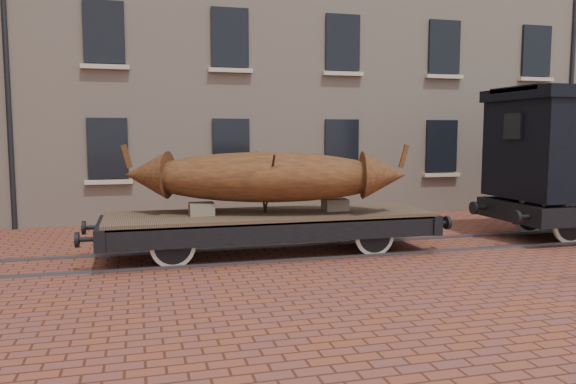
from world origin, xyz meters
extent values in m
plane|color=brown|center=(0.00, 0.00, 0.00)|extent=(90.00, 90.00, 0.00)
cube|color=beige|center=(3.00, 10.00, 7.00)|extent=(40.00, 10.00, 14.00)
cube|color=black|center=(-6.00, 4.96, 2.20)|extent=(1.10, 0.12, 1.70)
cube|color=#C0B399|center=(-6.00, 4.90, 1.25)|extent=(1.30, 0.18, 0.12)
cube|color=black|center=(-2.50, 4.96, 2.20)|extent=(1.10, 0.12, 1.70)
cube|color=#C0B399|center=(-2.50, 4.90, 1.25)|extent=(1.30, 0.18, 0.12)
cube|color=black|center=(1.00, 4.96, 2.20)|extent=(1.10, 0.12, 1.70)
cube|color=#C0B399|center=(1.00, 4.90, 1.25)|extent=(1.30, 0.18, 0.12)
cube|color=black|center=(4.50, 4.96, 2.20)|extent=(1.10, 0.12, 1.70)
cube|color=#C0B399|center=(4.50, 4.90, 1.25)|extent=(1.30, 0.18, 0.12)
cube|color=black|center=(8.00, 4.96, 2.20)|extent=(1.10, 0.12, 1.70)
cube|color=#C0B399|center=(8.00, 4.90, 1.25)|extent=(1.30, 0.18, 0.12)
cube|color=black|center=(-6.00, 4.96, 5.40)|extent=(1.10, 0.12, 1.70)
cube|color=#C0B399|center=(-6.00, 4.90, 4.45)|extent=(1.30, 0.18, 0.12)
cube|color=black|center=(-2.50, 4.96, 5.40)|extent=(1.10, 0.12, 1.70)
cube|color=#C0B399|center=(-2.50, 4.90, 4.45)|extent=(1.30, 0.18, 0.12)
cube|color=black|center=(1.00, 4.96, 5.40)|extent=(1.10, 0.12, 1.70)
cube|color=#C0B399|center=(1.00, 4.90, 4.45)|extent=(1.30, 0.18, 0.12)
cube|color=black|center=(4.50, 4.96, 5.40)|extent=(1.10, 0.12, 1.70)
cube|color=#C0B399|center=(4.50, 4.90, 4.45)|extent=(1.30, 0.18, 0.12)
cube|color=black|center=(8.00, 4.96, 5.40)|extent=(1.10, 0.12, 1.70)
cube|color=#C0B399|center=(8.00, 4.90, 4.45)|extent=(1.30, 0.18, 0.12)
cylinder|color=black|center=(9.50, 4.95, 7.00)|extent=(0.14, 0.14, 14.00)
cube|color=#59595E|center=(0.00, -0.72, 0.03)|extent=(30.00, 0.08, 0.06)
cube|color=#59595E|center=(0.00, 0.72, 0.03)|extent=(30.00, 0.08, 0.06)
cube|color=brown|center=(-2.47, 0.00, 0.86)|extent=(6.90, 2.02, 0.11)
cube|color=black|center=(-2.47, -0.94, 0.64)|extent=(6.90, 0.15, 0.41)
cube|color=black|center=(-2.47, 0.94, 0.64)|extent=(6.90, 0.15, 0.41)
cube|color=black|center=(-5.92, 0.00, 0.64)|extent=(0.20, 2.12, 0.41)
cylinder|color=black|center=(-6.17, -0.69, 0.64)|extent=(0.32, 0.09, 0.09)
cylinder|color=black|center=(-6.33, -0.69, 0.64)|extent=(0.07, 0.29, 0.29)
cylinder|color=black|center=(-6.17, 0.69, 0.64)|extent=(0.32, 0.09, 0.09)
cylinder|color=black|center=(-6.33, 0.69, 0.64)|extent=(0.07, 0.29, 0.29)
cube|color=black|center=(0.98, 0.00, 0.64)|extent=(0.20, 2.12, 0.41)
cylinder|color=black|center=(1.24, -0.69, 0.64)|extent=(0.32, 0.09, 0.09)
cylinder|color=black|center=(1.40, -0.69, 0.64)|extent=(0.07, 0.29, 0.29)
cylinder|color=black|center=(1.24, 0.69, 0.64)|extent=(0.32, 0.09, 0.09)
cylinder|color=black|center=(1.40, 0.69, 0.64)|extent=(0.07, 0.29, 0.29)
cylinder|color=black|center=(-4.58, 0.00, 0.44)|extent=(0.09, 1.75, 0.09)
cylinder|color=silver|center=(-4.58, -0.72, 0.44)|extent=(0.88, 0.06, 0.88)
cylinder|color=black|center=(-4.58, -0.72, 0.44)|extent=(0.72, 0.09, 0.72)
cube|color=black|center=(-4.58, -0.83, 0.66)|extent=(0.83, 0.07, 0.09)
cylinder|color=silver|center=(-4.58, 0.72, 0.44)|extent=(0.88, 0.06, 0.88)
cylinder|color=black|center=(-4.58, 0.72, 0.44)|extent=(0.72, 0.09, 0.72)
cube|color=black|center=(-4.58, 0.83, 0.66)|extent=(0.83, 0.07, 0.09)
cylinder|color=black|center=(-0.35, 0.00, 0.44)|extent=(0.09, 1.75, 0.09)
cylinder|color=silver|center=(-0.35, -0.72, 0.44)|extent=(0.88, 0.06, 0.88)
cylinder|color=black|center=(-0.35, -0.72, 0.44)|extent=(0.72, 0.09, 0.72)
cube|color=black|center=(-0.35, -0.83, 0.66)|extent=(0.83, 0.07, 0.09)
cylinder|color=silver|center=(-0.35, 0.72, 0.44)|extent=(0.88, 0.06, 0.88)
cylinder|color=black|center=(-0.35, 0.72, 0.44)|extent=(0.72, 0.09, 0.72)
cube|color=black|center=(-0.35, 0.83, 0.66)|extent=(0.83, 0.07, 0.09)
cube|color=black|center=(-2.47, 0.00, 0.51)|extent=(3.68, 0.06, 0.06)
cube|color=gray|center=(-3.94, 0.00, 1.05)|extent=(0.51, 0.46, 0.26)
cube|color=gray|center=(-0.99, 0.00, 1.05)|extent=(0.51, 0.46, 0.26)
ellipsoid|color=brown|center=(-2.58, 0.00, 1.69)|extent=(5.59, 3.04, 1.07)
cone|color=brown|center=(-5.02, 0.68, 1.73)|extent=(1.16, 1.22, 1.01)
cube|color=brown|center=(-5.42, 0.80, 2.13)|extent=(0.23, 0.16, 0.51)
cone|color=brown|center=(-0.14, -0.68, 1.73)|extent=(1.16, 1.22, 1.01)
cube|color=brown|center=(0.26, -0.80, 2.13)|extent=(0.23, 0.16, 0.51)
cylinder|color=black|center=(-2.58, -0.43, 1.56)|extent=(0.05, 0.91, 1.30)
cylinder|color=black|center=(-2.58, 0.43, 1.56)|extent=(0.05, 0.91, 1.30)
cube|color=black|center=(3.53, 0.00, 0.72)|extent=(0.23, 2.48, 0.46)
cylinder|color=black|center=(3.07, -0.83, 0.72)|extent=(0.08, 0.33, 0.33)
cylinder|color=black|center=(3.07, 0.83, 0.72)|extent=(0.08, 0.33, 0.33)
cylinder|color=black|center=(4.67, 0.00, 0.50)|extent=(0.10, 1.96, 0.10)
cylinder|color=silver|center=(4.67, -0.72, 0.50)|extent=(0.99, 0.07, 0.99)
cylinder|color=black|center=(4.67, -0.72, 0.50)|extent=(0.81, 0.10, 0.81)
cylinder|color=silver|center=(4.67, 0.72, 0.50)|extent=(0.99, 0.07, 0.99)
cylinder|color=black|center=(4.67, 0.72, 0.50)|extent=(0.81, 0.10, 0.81)
cube|color=black|center=(3.51, 0.00, 2.79)|extent=(0.08, 0.62, 0.62)
camera|label=1|loc=(-5.19, -11.65, 2.62)|focal=35.00mm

